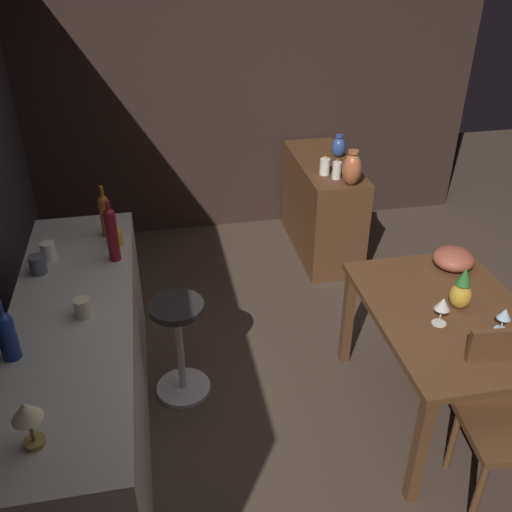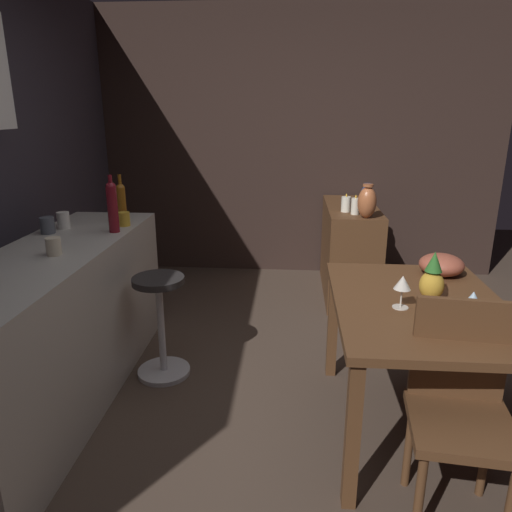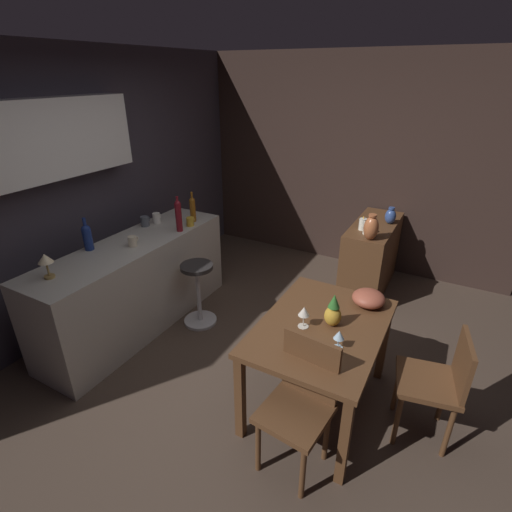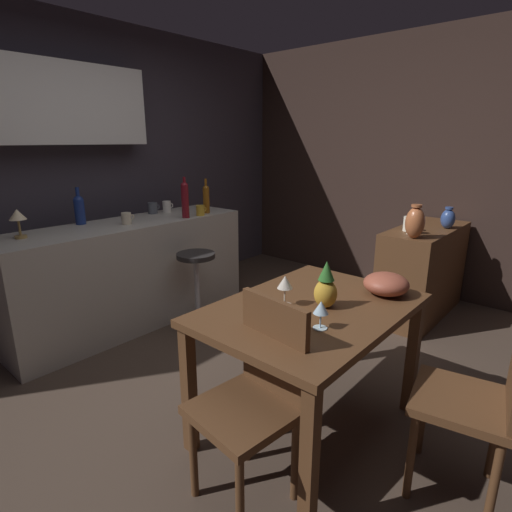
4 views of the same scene
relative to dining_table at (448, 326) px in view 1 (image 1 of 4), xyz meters
The scene contains 23 objects.
ground_plane 0.81m from the dining_table, 79.20° to the left, with size 9.00×9.00×0.00m, color #47382D.
wall_side_right 2.84m from the dining_table, 16.62° to the left, with size 0.10×4.40×2.60m, color #33231E.
dining_table is the anchor object (origin of this frame).
kitchen_counter 1.98m from the dining_table, 85.78° to the left, with size 2.10×0.60×0.90m, color #B2ADA3.
sideboard_cabinet 2.01m from the dining_table, ahead, with size 1.10×0.44×0.82m, color #56351E.
chair_near_window 0.53m from the dining_table, behind, with size 0.44×0.44×0.92m.
bar_stool 1.54m from the dining_table, 72.61° to the left, with size 0.34×0.34×0.66m.
wine_glass_left 0.26m from the dining_table, 126.70° to the left, with size 0.08×0.08×0.16m.
wine_glass_right 0.32m from the dining_table, 137.53° to the right, with size 0.07×0.07×0.13m.
pineapple_centerpiece 0.21m from the dining_table, 58.79° to the right, with size 0.12×0.12×0.25m.
fruit_bowl 0.49m from the dining_table, 27.75° to the right, with size 0.25×0.25×0.12m, color #9E4C38.
wine_bottle_amber 2.06m from the dining_table, 63.20° to the left, with size 0.06×0.06×0.32m.
wine_bottle_cobalt 2.22m from the dining_table, 93.50° to the left, with size 0.08×0.08×0.30m.
wine_bottle_ruby 1.91m from the dining_table, 70.58° to the left, with size 0.06×0.06×0.36m.
cup_slate 2.25m from the dining_table, 75.58° to the left, with size 0.12×0.09×0.10m.
cup_mustard 1.94m from the dining_table, 65.76° to the left, with size 0.11×0.08×0.09m.
cup_white 2.24m from the dining_table, 72.02° to the left, with size 0.11×0.08×0.11m.
cup_cream 1.92m from the dining_table, 86.53° to the left, with size 0.11×0.08×0.10m.
counter_lamp 2.16m from the dining_table, 107.87° to the left, with size 0.11×0.11×0.21m.
pillar_candle_tall 1.77m from the dining_table, ahead, with size 0.08×0.08×0.15m.
pillar_candle_short 1.67m from the dining_table, ahead, with size 0.07×0.07×0.16m.
vase_ceramic_blue 2.09m from the dining_table, ahead, with size 0.12×0.12×0.19m.
vase_copper 1.54m from the dining_table, ahead, with size 0.15×0.15×0.27m.
Camera 1 is at (-2.30, 1.00, 2.58)m, focal length 39.93 mm.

